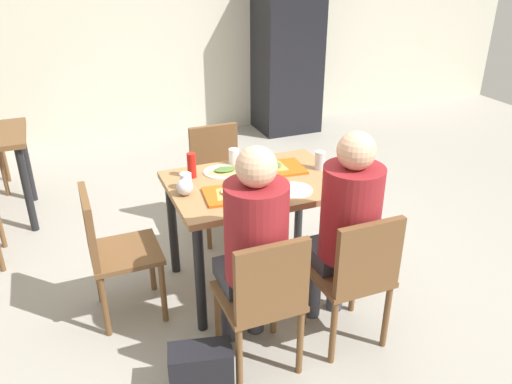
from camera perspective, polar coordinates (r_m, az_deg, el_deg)
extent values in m
cube|color=#9E998E|center=(3.56, 0.00, -9.99)|extent=(10.00, 10.00, 0.02)
cube|color=beige|center=(6.01, -12.27, 18.93)|extent=(10.00, 0.10, 2.80)
cube|color=#9E7247|center=(3.18, 0.00, 0.89)|extent=(1.08, 0.77, 0.04)
cylinder|color=black|center=(2.97, -6.28, -9.68)|extent=(0.06, 0.06, 0.71)
cylinder|color=black|center=(3.30, 9.92, -5.93)|extent=(0.06, 0.06, 0.71)
cylinder|color=black|center=(3.51, -9.31, -3.85)|extent=(0.06, 0.06, 0.71)
cylinder|color=black|center=(3.79, 4.85, -1.17)|extent=(0.06, 0.06, 0.71)
cube|color=brown|center=(2.71, 0.20, -11.59)|extent=(0.40, 0.40, 0.03)
cube|color=brown|center=(2.44, 1.84, -9.97)|extent=(0.38, 0.04, 0.40)
cylinder|color=brown|center=(2.93, -4.29, -13.91)|extent=(0.04, 0.04, 0.42)
cylinder|color=brown|center=(3.02, 1.99, -12.37)|extent=(0.04, 0.04, 0.42)
cylinder|color=brown|center=(2.69, -1.89, -18.25)|extent=(0.04, 0.04, 0.42)
cylinder|color=brown|center=(2.79, 4.95, -16.36)|extent=(0.04, 0.04, 0.42)
cube|color=brown|center=(2.91, 10.16, -8.97)|extent=(0.40, 0.40, 0.03)
cube|color=brown|center=(2.67, 12.54, -7.18)|extent=(0.38, 0.04, 0.40)
cylinder|color=brown|center=(3.09, 5.43, -11.46)|extent=(0.04, 0.04, 0.42)
cylinder|color=brown|center=(3.24, 10.87, -9.93)|extent=(0.04, 0.04, 0.42)
cylinder|color=brown|center=(2.86, 8.63, -15.23)|extent=(0.04, 0.04, 0.42)
cylinder|color=brown|center=(3.02, 14.37, -13.32)|extent=(0.04, 0.04, 0.42)
cube|color=brown|center=(3.89, -3.81, 0.85)|extent=(0.40, 0.40, 0.03)
cube|color=brown|center=(3.96, -4.74, 4.68)|extent=(0.38, 0.04, 0.40)
cylinder|color=brown|center=(3.90, -0.54, -2.71)|extent=(0.04, 0.04, 0.42)
cylinder|color=brown|center=(3.81, -5.32, -3.62)|extent=(0.04, 0.04, 0.42)
cylinder|color=brown|center=(4.18, -2.26, -0.63)|extent=(0.04, 0.04, 0.42)
cylinder|color=brown|center=(4.09, -6.74, -1.43)|extent=(0.04, 0.04, 0.42)
cube|color=brown|center=(3.15, -14.38, -6.56)|extent=(0.40, 0.40, 0.03)
cube|color=brown|center=(3.03, -18.18, -3.71)|extent=(0.04, 0.38, 0.40)
cylinder|color=brown|center=(3.43, -11.61, -7.77)|extent=(0.04, 0.04, 0.42)
cylinder|color=brown|center=(3.15, -10.34, -11.00)|extent=(0.04, 0.04, 0.42)
cylinder|color=brown|center=(3.40, -17.28, -8.78)|extent=(0.04, 0.04, 0.42)
cylinder|color=brown|center=(3.12, -16.55, -12.15)|extent=(0.04, 0.04, 0.42)
cylinder|color=#383842|center=(2.98, -2.99, -12.60)|extent=(0.10, 0.10, 0.45)
cylinder|color=#383842|center=(3.03, -0.07, -11.90)|extent=(0.10, 0.10, 0.45)
cube|color=#383842|center=(2.76, -0.84, -8.99)|extent=(0.32, 0.28, 0.10)
cylinder|color=maroon|center=(2.51, 0.04, -4.53)|extent=(0.32, 0.32, 0.52)
sphere|color=#DBAD89|center=(2.35, 0.04, 2.83)|extent=(0.20, 0.20, 0.20)
cylinder|color=#383842|center=(3.16, 6.41, -10.24)|extent=(0.10, 0.10, 0.45)
cylinder|color=#383842|center=(3.23, 8.95, -9.54)|extent=(0.10, 0.10, 0.45)
cube|color=#383842|center=(2.97, 8.95, -6.64)|extent=(0.32, 0.28, 0.10)
cylinder|color=maroon|center=(2.73, 10.55, -2.29)|extent=(0.32, 0.32, 0.52)
sphere|color=#DBAD89|center=(2.59, 11.18, 4.55)|extent=(0.20, 0.20, 0.20)
cube|color=#D85914|center=(2.99, -2.37, -0.21)|extent=(0.39, 0.30, 0.02)
cube|color=#D85914|center=(3.33, 2.25, 2.63)|extent=(0.38, 0.29, 0.02)
cylinder|color=white|center=(3.30, -3.99, 2.26)|extent=(0.22, 0.22, 0.01)
cylinder|color=white|center=(3.06, 4.31, 0.22)|extent=(0.22, 0.22, 0.01)
pyramid|color=tan|center=(3.00, -2.99, 0.09)|extent=(0.23, 0.22, 0.01)
ellipsoid|color=#D8C67F|center=(2.99, -2.99, 0.26)|extent=(0.16, 0.15, 0.01)
pyramid|color=#C68C47|center=(3.34, 1.80, 2.96)|extent=(0.24, 0.24, 0.01)
ellipsoid|color=#4C7233|center=(3.34, 1.80, 3.12)|extent=(0.17, 0.17, 0.01)
pyramid|color=#DBAD60|center=(3.29, -3.48, 2.41)|extent=(0.21, 0.14, 0.01)
ellipsoid|color=#4C7233|center=(3.29, -3.49, 2.57)|extent=(0.14, 0.10, 0.01)
cylinder|color=white|center=(3.42, -2.49, 4.04)|extent=(0.07, 0.07, 0.10)
cylinder|color=white|center=(2.89, 2.94, -0.31)|extent=(0.07, 0.07, 0.10)
cylinder|color=white|center=(3.08, -7.85, 1.20)|extent=(0.07, 0.07, 0.10)
cylinder|color=white|center=(3.40, 0.09, 3.91)|extent=(0.07, 0.07, 0.10)
cylinder|color=#B7BCC6|center=(3.35, 7.16, 3.53)|extent=(0.07, 0.07, 0.12)
cylinder|color=red|center=(3.22, -7.21, 2.98)|extent=(0.06, 0.06, 0.16)
sphere|color=silver|center=(3.01, -7.96, 0.55)|extent=(0.10, 0.10, 0.10)
cube|color=black|center=(2.74, -6.14, -19.23)|extent=(0.35, 0.23, 0.28)
cube|color=black|center=(6.22, 3.51, 15.47)|extent=(0.70, 0.60, 1.90)
cylinder|color=black|center=(4.35, -24.24, 0.20)|extent=(0.06, 0.06, 0.71)
cylinder|color=black|center=(4.89, -24.26, 2.94)|extent=(0.06, 0.06, 0.71)
cylinder|color=brown|center=(5.14, -26.38, 1.77)|extent=(0.04, 0.04, 0.42)
cylinder|color=brown|center=(5.45, -26.27, 3.12)|extent=(0.04, 0.04, 0.42)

